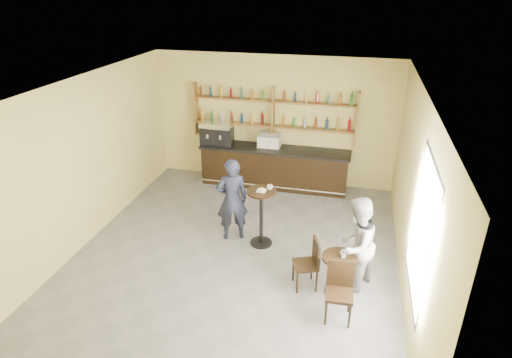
% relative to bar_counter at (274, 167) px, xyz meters
% --- Properties ---
extents(floor, '(7.00, 7.00, 0.00)m').
position_rel_bar_counter_xyz_m(floor, '(-0.10, -3.15, -0.50)').
color(floor, slate).
rests_on(floor, ground).
extents(ceiling, '(7.00, 7.00, 0.00)m').
position_rel_bar_counter_xyz_m(ceiling, '(-0.10, -3.15, 2.70)').
color(ceiling, white).
rests_on(ceiling, wall_back).
extents(wall_back, '(7.00, 0.00, 7.00)m').
position_rel_bar_counter_xyz_m(wall_back, '(-0.10, 0.35, 1.10)').
color(wall_back, '#E0D37F').
rests_on(wall_back, floor).
extents(wall_front, '(7.00, 0.00, 7.00)m').
position_rel_bar_counter_xyz_m(wall_front, '(-0.10, -6.65, 1.10)').
color(wall_front, '#E0D37F').
rests_on(wall_front, floor).
extents(wall_left, '(0.00, 7.00, 7.00)m').
position_rel_bar_counter_xyz_m(wall_left, '(-3.10, -3.15, 1.10)').
color(wall_left, '#E0D37F').
rests_on(wall_left, floor).
extents(wall_right, '(0.00, 7.00, 7.00)m').
position_rel_bar_counter_xyz_m(wall_right, '(2.90, -3.15, 1.10)').
color(wall_right, '#E0D37F').
rests_on(wall_right, floor).
extents(window_pane, '(0.00, 2.00, 2.00)m').
position_rel_bar_counter_xyz_m(window_pane, '(2.89, -4.35, 1.20)').
color(window_pane, white).
rests_on(window_pane, wall_right).
extents(window_frame, '(0.04, 1.70, 2.10)m').
position_rel_bar_counter_xyz_m(window_frame, '(2.89, -4.35, 1.20)').
color(window_frame, black).
rests_on(window_frame, wall_right).
extents(shelf_unit, '(4.00, 0.26, 1.40)m').
position_rel_bar_counter_xyz_m(shelf_unit, '(-0.10, 0.22, 1.31)').
color(shelf_unit, brown).
rests_on(shelf_unit, wall_back).
extents(liquor_bottles, '(3.68, 0.10, 1.00)m').
position_rel_bar_counter_xyz_m(liquor_bottles, '(-0.10, 0.22, 1.48)').
color(liquor_bottles, '#8C5919').
rests_on(liquor_bottles, shelf_unit).
extents(bar_counter, '(3.70, 0.72, 1.00)m').
position_rel_bar_counter_xyz_m(bar_counter, '(0.00, 0.00, 0.00)').
color(bar_counter, black).
rests_on(bar_counter, floor).
extents(espresso_machine, '(0.82, 0.57, 0.56)m').
position_rel_bar_counter_xyz_m(espresso_machine, '(-1.48, 0.00, 0.78)').
color(espresso_machine, black).
rests_on(espresso_machine, bar_counter).
extents(pastry_case, '(0.61, 0.51, 0.33)m').
position_rel_bar_counter_xyz_m(pastry_case, '(-0.13, 0.00, 0.67)').
color(pastry_case, silver).
rests_on(pastry_case, bar_counter).
extents(pedestal_table, '(0.75, 0.75, 1.17)m').
position_rel_bar_counter_xyz_m(pedestal_table, '(0.28, -2.67, 0.09)').
color(pedestal_table, black).
rests_on(pedestal_table, floor).
extents(napkin, '(0.17, 0.17, 0.00)m').
position_rel_bar_counter_xyz_m(napkin, '(0.28, -2.67, 0.68)').
color(napkin, white).
rests_on(napkin, pedestal_table).
extents(donut, '(0.17, 0.17, 0.05)m').
position_rel_bar_counter_xyz_m(donut, '(0.29, -2.68, 0.70)').
color(donut, gold).
rests_on(donut, napkin).
extents(cup_pedestal, '(0.13, 0.13, 0.09)m').
position_rel_bar_counter_xyz_m(cup_pedestal, '(0.42, -2.57, 0.72)').
color(cup_pedestal, white).
rests_on(cup_pedestal, pedestal_table).
extents(man_main, '(0.74, 0.63, 1.72)m').
position_rel_bar_counter_xyz_m(man_main, '(-0.33, -2.58, 0.36)').
color(man_main, black).
rests_on(man_main, floor).
extents(cafe_table, '(0.69, 0.69, 0.73)m').
position_rel_bar_counter_xyz_m(cafe_table, '(1.84, -3.81, -0.14)').
color(cafe_table, black).
rests_on(cafe_table, floor).
extents(cup_cafe, '(0.13, 0.13, 0.10)m').
position_rel_bar_counter_xyz_m(cup_cafe, '(1.89, -3.81, 0.28)').
color(cup_cafe, white).
rests_on(cup_cafe, cafe_table).
extents(chair_west, '(0.50, 0.50, 0.90)m').
position_rel_bar_counter_xyz_m(chair_west, '(1.29, -3.76, -0.05)').
color(chair_west, black).
rests_on(chair_west, floor).
extents(chair_south, '(0.43, 0.43, 0.95)m').
position_rel_bar_counter_xyz_m(chair_south, '(1.89, -4.41, -0.02)').
color(chair_south, black).
rests_on(chair_south, floor).
extents(patron_second, '(0.93, 1.01, 1.68)m').
position_rel_bar_counter_xyz_m(patron_second, '(2.08, -3.58, 0.34)').
color(patron_second, gray).
rests_on(patron_second, floor).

